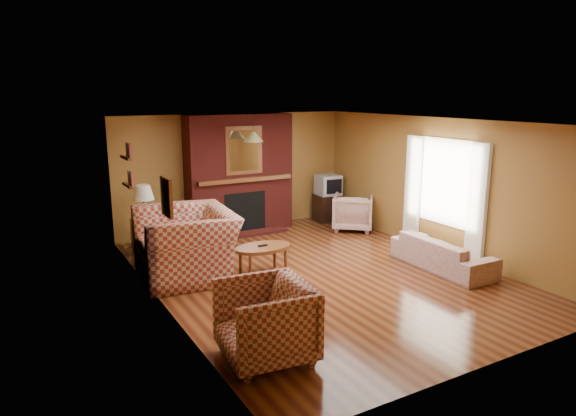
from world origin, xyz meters
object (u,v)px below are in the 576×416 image
plaid_loveseat (186,244)px  floral_armchair (353,212)px  plaid_armchair (265,322)px  fireplace (240,175)px  side_table (146,236)px  tv_stand (328,208)px  table_lamp (143,200)px  floral_sofa (443,253)px  coffee_table (263,250)px  crt_tv (328,185)px

plaid_loveseat → floral_armchair: 4.06m
plaid_armchair → floral_armchair: plaid_armchair is taller
fireplace → side_table: 2.34m
plaid_armchair → floral_armchair: (4.04, 3.87, -0.06)m
tv_stand → table_lamp: bearing=-169.6°
floral_sofa → table_lamp: bearing=52.1°
fireplace → side_table: bearing=-165.7°
floral_armchair → table_lamp: (-4.19, 0.54, 0.59)m
floral_sofa → tv_stand: tv_stand is taller
plaid_loveseat → table_lamp: bearing=-164.8°
floral_sofa → floral_armchair: 2.71m
fireplace → tv_stand: fireplace is taller
plaid_loveseat → floral_sofa: size_ratio=0.90×
floral_sofa → plaid_armchair: bearing=108.1°
coffee_table → crt_tv: crt_tv is taller
coffee_table → table_lamp: table_lamp is taller
tv_stand → plaid_armchair: bearing=-124.4°
tv_stand → fireplace: bearing=-179.5°
table_lamp → crt_tv: size_ratio=1.20×
floral_sofa → side_table: size_ratio=2.89×
plaid_armchair → coffee_table: (1.17, 2.37, -0.02)m
side_table → tv_stand: side_table is taller
tv_stand → crt_tv: bearing=-84.4°
side_table → plaid_loveseat: bearing=-80.6°
crt_tv → plaid_loveseat: bearing=-154.6°
plaid_armchair → side_table: (-0.15, 4.41, -0.12)m
side_table → tv_stand: 4.16m
plaid_armchair → crt_tv: crt_tv is taller
floral_sofa → coffee_table: 2.94m
floral_armchair → crt_tv: 0.99m
side_table → crt_tv: crt_tv is taller
fireplace → crt_tv: bearing=-5.3°
coffee_table → plaid_armchair: bearing=-116.3°
plaid_armchair → side_table: plaid_armchair is taller
fireplace → plaid_armchair: 5.37m
fireplace → table_lamp: bearing=-165.7°
floral_armchair → floral_sofa: bearing=126.0°
floral_sofa → floral_armchair: size_ratio=2.18×
plaid_armchair → floral_armchair: size_ratio=1.16×
floral_armchair → coffee_table: size_ratio=0.89×
plaid_loveseat → fireplace: bearing=143.5°
floral_armchair → tv_stand: size_ratio=1.37×
coffee_table → side_table: (-1.32, 2.04, -0.10)m
plaid_armchair → floral_sofa: (3.85, 1.17, -0.17)m
plaid_loveseat → floral_armchair: (3.94, 0.96, -0.15)m
floral_armchair → coffee_table: bearing=67.7°
tv_stand → floral_sofa: bearing=-86.8°
fireplace → tv_stand: bearing=-5.1°
fireplace → tv_stand: 2.24m
side_table → table_lamp: 0.66m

